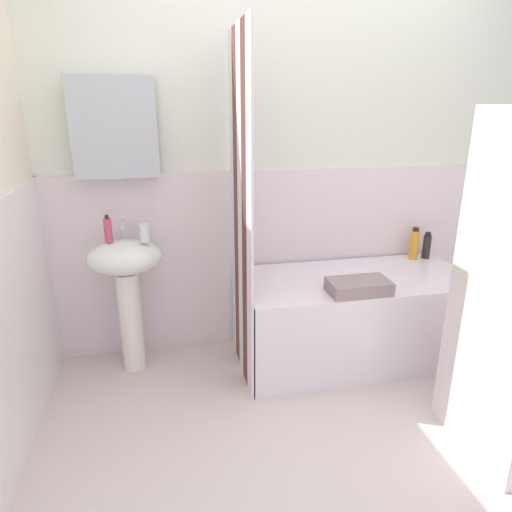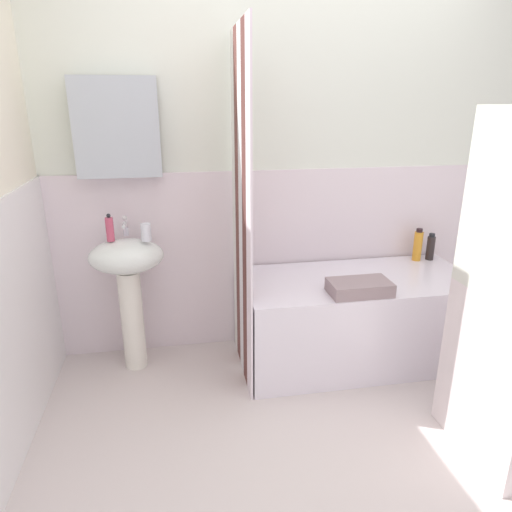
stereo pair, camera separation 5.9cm
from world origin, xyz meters
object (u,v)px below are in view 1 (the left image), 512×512
Objects in this scene: sink at (127,277)px; toothbrush_cup at (145,233)px; bathtub at (354,317)px; soap_dispenser at (108,230)px; conditioner_bottle at (414,244)px; towel_folded at (359,286)px; body_wash_bottle at (427,246)px.

sink is 0.31m from toothbrush_cup.
bathtub is (1.29, -0.12, -0.61)m from toothbrush_cup.
soap_dispenser reaches higher than conditioner_bottle.
soap_dispenser is 1.63m from bathtub.
toothbrush_cup reaches higher than conditioner_bottle.
conditioner_bottle is at bearing 4.02° from toothbrush_cup.
soap_dispenser reaches higher than towel_folded.
soap_dispenser is 0.87× the size of body_wash_bottle.
sink is 3.71× the size of conditioner_bottle.
body_wash_bottle is 0.10m from conditioner_bottle.
sink is 1.46m from bathtub.
sink is at bearing 166.18° from toothbrush_cup.
bathtub is at bearing -158.25° from body_wash_bottle.
towel_folded reaches higher than bathtub.
sink is 0.31m from soap_dispenser.
toothbrush_cup is at bearing 163.45° from towel_folded.
bathtub is (1.49, -0.15, -0.63)m from soap_dispenser.
soap_dispenser reaches higher than bathtub.
soap_dispenser is 1.48m from towel_folded.
conditioner_bottle is (2.02, 0.10, -0.24)m from soap_dispenser.
soap_dispenser reaches higher than toothbrush_cup.
conditioner_bottle reaches higher than body_wash_bottle.
soap_dispenser reaches higher than body_wash_bottle.
soap_dispenser is at bearing 174.20° from bathtub.
soap_dispenser is 0.47× the size of towel_folded.
sink is 4.49× the size of body_wash_bottle.
towel_folded is at bearing -146.13° from body_wash_bottle.
sink is at bearing 2.02° from soap_dispenser.
bathtub is at bearing 68.38° from towel_folded.
sink is 1.94m from conditioner_bottle.
conditioner_bottle is 0.79m from towel_folded.
toothbrush_cup is 1.43m from bathtub.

